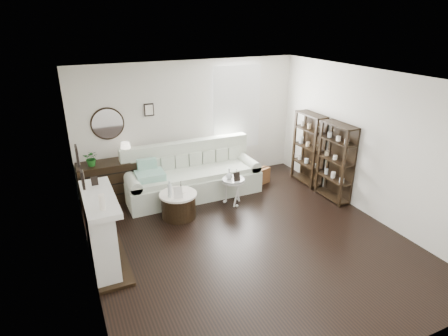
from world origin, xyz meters
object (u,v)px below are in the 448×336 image
dresser (111,181)px  drum_table (179,205)px  sofa (192,178)px  pedestal_table (233,181)px

dresser → drum_table: (1.03, -1.24, -0.17)m
sofa → pedestal_table: sofa is taller
sofa → dresser: (-1.60, 0.38, 0.06)m
pedestal_table → dresser: bearing=151.6°
drum_table → sofa: bearing=56.0°
sofa → pedestal_table: 1.00m
dresser → pedestal_table: bearing=-28.4°
dresser → pedestal_table: dresser is taller
sofa → pedestal_table: (0.59, -0.80, 0.14)m
dresser → sofa: bearing=-13.4°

